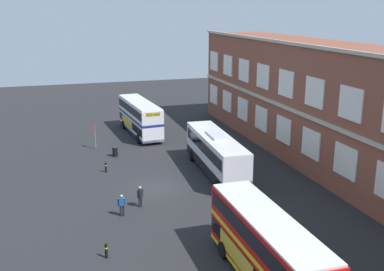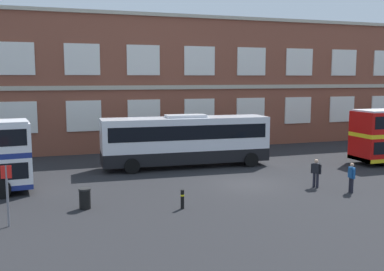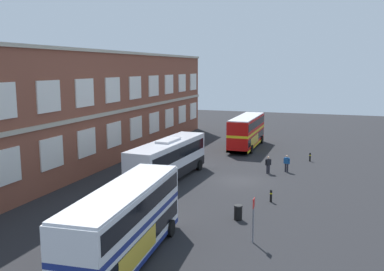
% 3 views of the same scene
% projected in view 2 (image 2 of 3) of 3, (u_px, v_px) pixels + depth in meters
% --- Properties ---
extents(ground_plane, '(120.00, 120.00, 0.00)m').
position_uv_depth(ground_plane, '(234.00, 177.00, 28.78)').
color(ground_plane, '#232326').
extents(brick_terminal_building, '(56.16, 8.19, 11.94)m').
position_uv_depth(brick_terminal_building, '(186.00, 84.00, 43.63)').
color(brick_terminal_building, brown).
rests_on(brick_terminal_building, ground).
extents(touring_coach, '(12.11, 3.33, 3.80)m').
position_uv_depth(touring_coach, '(186.00, 141.00, 31.95)').
color(touring_coach, silver).
rests_on(touring_coach, ground).
extents(waiting_passenger, '(0.45, 0.58, 1.70)m').
position_uv_depth(waiting_passenger, '(316.00, 172.00, 26.02)').
color(waiting_passenger, black).
rests_on(waiting_passenger, ground).
extents(second_passenger, '(0.31, 0.64, 1.70)m').
position_uv_depth(second_passenger, '(351.00, 176.00, 24.88)').
color(second_passenger, black).
rests_on(second_passenger, ground).
extents(bus_stand_flag, '(0.44, 0.10, 2.70)m').
position_uv_depth(bus_stand_flag, '(7.00, 190.00, 19.08)').
color(bus_stand_flag, slate).
rests_on(bus_stand_flag, ground).
extents(station_litter_bin, '(0.60, 0.60, 1.03)m').
position_uv_depth(station_litter_bin, '(85.00, 198.00, 21.85)').
color(station_litter_bin, black).
rests_on(station_litter_bin, ground).
extents(safety_bollard_east, '(0.19, 0.19, 0.95)m').
position_uv_depth(safety_bollard_east, '(182.00, 199.00, 21.85)').
color(safety_bollard_east, black).
rests_on(safety_bollard_east, ground).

